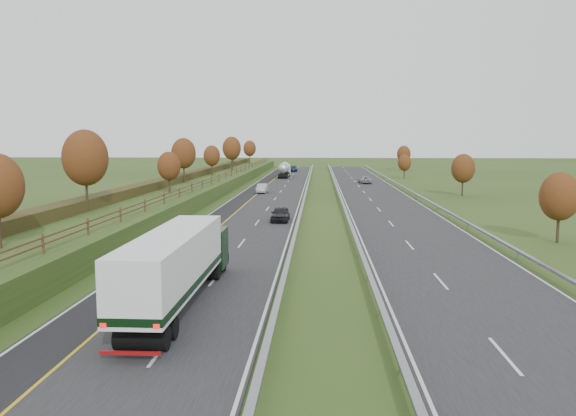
% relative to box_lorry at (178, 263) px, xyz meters
% --- Properties ---
extents(ground, '(400.00, 400.00, 0.00)m').
position_rel_box_lorry_xyz_m(ground, '(7.53, 50.00, -2.33)').
color(ground, '#2E4518').
rests_on(ground, ground).
extents(near_carriageway, '(10.50, 200.00, 0.04)m').
position_rel_box_lorry_xyz_m(near_carriageway, '(-0.47, 55.00, -2.31)').
color(near_carriageway, '#232326').
rests_on(near_carriageway, ground).
extents(far_carriageway, '(10.50, 200.00, 0.04)m').
position_rel_box_lorry_xyz_m(far_carriageway, '(16.03, 55.00, -2.31)').
color(far_carriageway, '#232326').
rests_on(far_carriageway, ground).
extents(hard_shoulder, '(3.00, 200.00, 0.04)m').
position_rel_box_lorry_xyz_m(hard_shoulder, '(-4.22, 55.00, -2.31)').
color(hard_shoulder, black).
rests_on(hard_shoulder, ground).
extents(lane_markings, '(26.75, 200.00, 0.01)m').
position_rel_box_lorry_xyz_m(lane_markings, '(5.93, 54.88, -2.28)').
color(lane_markings, silver).
rests_on(lane_markings, near_carriageway).
extents(embankment_left, '(12.00, 200.00, 2.00)m').
position_rel_box_lorry_xyz_m(embankment_left, '(-13.47, 55.00, -1.33)').
color(embankment_left, '#2E4518').
rests_on(embankment_left, ground).
extents(hedge_left, '(2.20, 180.00, 1.10)m').
position_rel_box_lorry_xyz_m(hedge_left, '(-15.47, 55.00, 0.22)').
color(hedge_left, '#323314').
rests_on(hedge_left, embankment_left).
extents(fence_left, '(0.12, 189.06, 1.20)m').
position_rel_box_lorry_xyz_m(fence_left, '(-8.97, 54.59, 0.40)').
color(fence_left, '#422B19').
rests_on(fence_left, embankment_left).
extents(median_barrier_near, '(0.32, 200.00, 0.71)m').
position_rel_box_lorry_xyz_m(median_barrier_near, '(5.23, 55.00, -1.72)').
color(median_barrier_near, gray).
rests_on(median_barrier_near, ground).
extents(median_barrier_far, '(0.32, 200.00, 0.71)m').
position_rel_box_lorry_xyz_m(median_barrier_far, '(10.33, 55.00, -1.72)').
color(median_barrier_far, gray).
rests_on(median_barrier_far, ground).
extents(outer_barrier_far, '(0.32, 200.00, 0.71)m').
position_rel_box_lorry_xyz_m(outer_barrier_far, '(21.83, 55.00, -1.71)').
color(outer_barrier_far, gray).
rests_on(outer_barrier_far, ground).
extents(trees_left, '(6.64, 164.30, 7.66)m').
position_rel_box_lorry_xyz_m(trees_left, '(-13.11, 51.63, 4.04)').
color(trees_left, '#2D2116').
rests_on(trees_left, embankment_left).
extents(trees_far, '(8.45, 118.60, 7.12)m').
position_rel_box_lorry_xyz_m(trees_far, '(29.33, 84.21, 1.92)').
color(trees_far, '#2D2116').
rests_on(trees_far, ground).
extents(box_lorry, '(2.58, 16.28, 4.06)m').
position_rel_box_lorry_xyz_m(box_lorry, '(0.00, 0.00, 0.00)').
color(box_lorry, black).
rests_on(box_lorry, near_carriageway).
extents(road_tanker, '(2.40, 11.22, 3.46)m').
position_rel_box_lorry_xyz_m(road_tanker, '(-0.86, 102.72, -0.47)').
color(road_tanker, silver).
rests_on(road_tanker, near_carriageway).
extents(car_dark_near, '(1.92, 4.65, 1.58)m').
position_rel_box_lorry_xyz_m(car_dark_near, '(3.14, 31.24, -1.50)').
color(car_dark_near, black).
rests_on(car_dark_near, near_carriageway).
extents(car_silver_mid, '(1.68, 4.57, 1.49)m').
position_rel_box_lorry_xyz_m(car_silver_mid, '(-2.07, 63.33, -1.54)').
color(car_silver_mid, '#B4B4B9').
rests_on(car_silver_mid, near_carriageway).
extents(car_small_far, '(2.45, 5.61, 1.60)m').
position_rel_box_lorry_xyz_m(car_small_far, '(0.13, 125.48, -1.49)').
color(car_small_far, '#141F40').
rests_on(car_small_far, near_carriageway).
extents(car_oncoming, '(2.63, 5.10, 1.38)m').
position_rel_box_lorry_xyz_m(car_oncoming, '(16.50, 84.93, -1.60)').
color(car_oncoming, '#A6A6AB').
rests_on(car_oncoming, far_carriageway).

